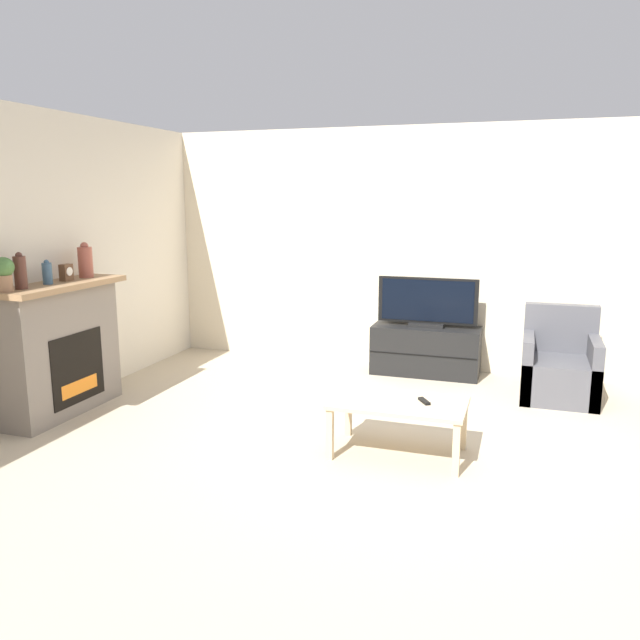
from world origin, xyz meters
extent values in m
plane|color=tan|center=(0.00, 0.00, 0.00)|extent=(24.00, 24.00, 0.00)
cube|color=beige|center=(0.00, 2.32, 1.35)|extent=(12.00, 0.06, 2.70)
cube|color=beige|center=(-3.22, 0.00, 1.35)|extent=(0.06, 12.00, 2.70)
cube|color=slate|center=(-3.02, -0.27, 0.57)|extent=(0.36, 1.21, 1.14)
cube|color=black|center=(-2.84, -0.27, 0.43)|extent=(0.01, 0.66, 0.63)
cube|color=orange|center=(-2.83, -0.27, 0.26)|extent=(0.01, 0.46, 0.13)
cube|color=#93704C|center=(-2.99, -0.27, 1.17)|extent=(0.48, 1.33, 0.05)
cylinder|color=#512D23|center=(-3.00, -0.67, 1.33)|extent=(0.10, 0.10, 0.27)
sphere|color=#512D23|center=(-3.00, -0.67, 1.47)|extent=(0.05, 0.05, 0.05)
cylinder|color=#385670|center=(-3.00, -0.37, 1.28)|extent=(0.08, 0.08, 0.18)
sphere|color=#385670|center=(-3.00, -0.37, 1.38)|extent=(0.04, 0.04, 0.04)
cylinder|color=#994C3D|center=(-3.00, 0.12, 1.33)|extent=(0.13, 0.13, 0.28)
sphere|color=#994C3D|center=(-3.00, 0.12, 1.48)|extent=(0.07, 0.07, 0.07)
cube|color=brown|center=(-3.00, -0.14, 1.27)|extent=(0.07, 0.11, 0.15)
cylinder|color=white|center=(-2.96, -0.14, 1.28)|extent=(0.00, 0.08, 0.08)
cylinder|color=#936B4C|center=(-3.00, -0.84, 1.26)|extent=(0.11, 0.11, 0.13)
sphere|color=#477038|center=(-3.00, -0.84, 1.39)|extent=(0.16, 0.16, 0.16)
cube|color=black|center=(-0.09, 2.02, 0.27)|extent=(1.17, 0.46, 0.54)
cube|color=black|center=(-0.09, 1.79, 0.27)|extent=(1.14, 0.01, 0.01)
cube|color=black|center=(-0.09, 2.02, 0.56)|extent=(0.38, 0.18, 0.04)
cube|color=black|center=(-0.09, 2.02, 0.83)|extent=(1.08, 0.03, 0.50)
cube|color=black|center=(-0.09, 2.01, 0.83)|extent=(1.00, 0.01, 0.45)
cube|color=#4C4C51|center=(1.27, 1.57, 0.20)|extent=(0.70, 0.76, 0.40)
cube|color=#4C4C51|center=(1.27, 1.88, 0.64)|extent=(0.70, 0.14, 0.48)
cube|color=#4C4C51|center=(0.97, 1.57, 0.31)|extent=(0.10, 0.76, 0.62)
cube|color=#4C4C51|center=(1.57, 1.57, 0.31)|extent=(0.10, 0.76, 0.62)
cube|color=#CCB289|center=(0.05, -0.25, 0.41)|extent=(1.01, 0.59, 0.03)
cube|color=#CCB289|center=(-0.41, -0.50, 0.20)|extent=(0.05, 0.05, 0.39)
cube|color=#CCB289|center=(0.52, -0.50, 0.20)|extent=(0.05, 0.05, 0.39)
cube|color=#CCB289|center=(-0.41, 0.01, 0.20)|extent=(0.05, 0.05, 0.39)
cube|color=#CCB289|center=(0.52, 0.01, 0.20)|extent=(0.05, 0.05, 0.39)
cube|color=black|center=(0.24, -0.22, 0.43)|extent=(0.11, 0.15, 0.02)
camera|label=1|loc=(0.90, -4.69, 1.93)|focal=35.00mm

